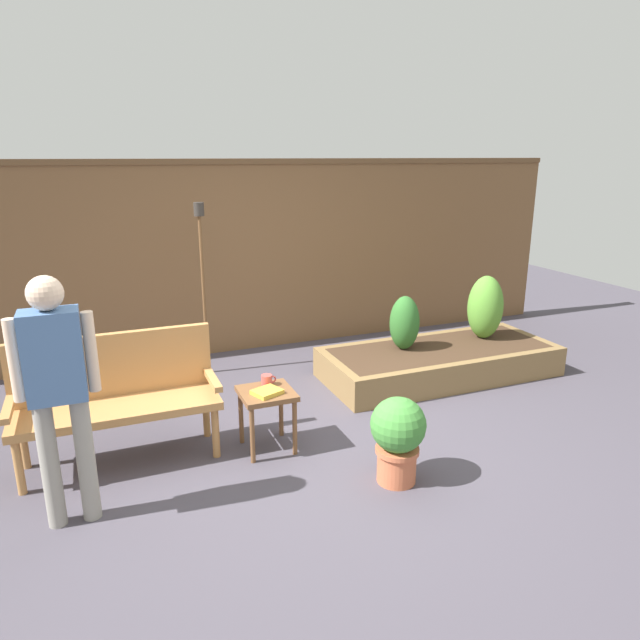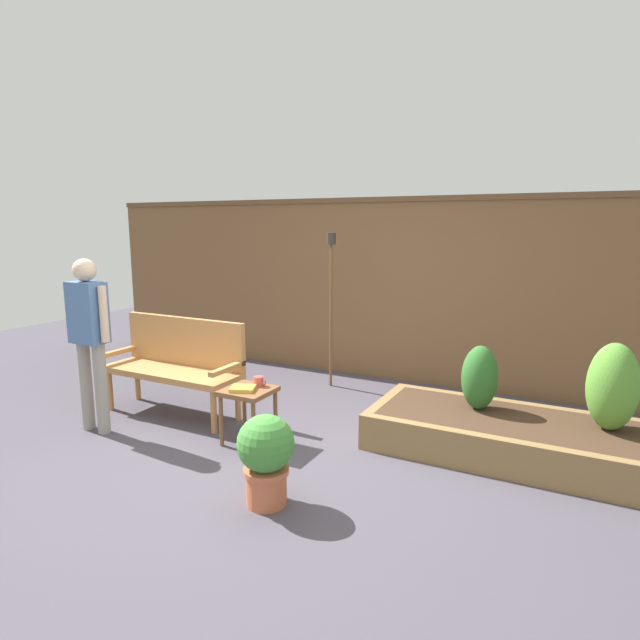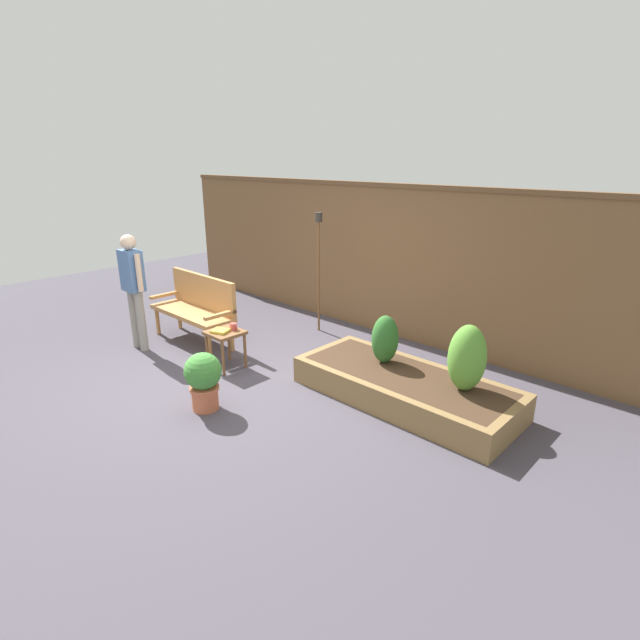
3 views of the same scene
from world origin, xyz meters
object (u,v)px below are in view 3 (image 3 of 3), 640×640
(side_table, at_px, (225,338))
(person_by_bench, at_px, (133,282))
(shrub_far_corner, at_px, (467,358))
(potted_boxwood, at_px, (203,378))
(tiki_torch, at_px, (319,252))
(shrub_near_bench, at_px, (385,339))
(cup_on_table, at_px, (234,327))
(book_on_table, at_px, (220,331))
(garden_bench, at_px, (197,304))

(side_table, relative_size, person_by_bench, 0.31)
(side_table, height_order, shrub_far_corner, shrub_far_corner)
(potted_boxwood, xyz_separation_m, shrub_far_corner, (2.01, 1.70, 0.29))
(tiki_torch, bearing_deg, shrub_near_bench, -25.09)
(cup_on_table, height_order, person_by_bench, person_by_bench)
(cup_on_table, xyz_separation_m, person_by_bench, (-1.42, -0.53, 0.41))
(cup_on_table, relative_size, person_by_bench, 0.08)
(book_on_table, bearing_deg, cup_on_table, 50.50)
(potted_boxwood, height_order, person_by_bench, person_by_bench)
(shrub_near_bench, bearing_deg, shrub_far_corner, 0.00)
(potted_boxwood, xyz_separation_m, tiki_torch, (-0.81, 2.56, 0.85))
(shrub_far_corner, height_order, tiki_torch, tiki_torch)
(shrub_near_bench, relative_size, person_by_bench, 0.35)
(tiki_torch, bearing_deg, person_by_bench, -119.99)
(book_on_table, bearing_deg, person_by_bench, 173.10)
(shrub_near_bench, bearing_deg, cup_on_table, -154.28)
(cup_on_table, bearing_deg, person_by_bench, -159.38)
(garden_bench, relative_size, cup_on_table, 12.11)
(side_table, bearing_deg, potted_boxwood, -48.32)
(cup_on_table, bearing_deg, potted_boxwood, -53.49)
(book_on_table, height_order, potted_boxwood, potted_boxwood)
(shrub_near_bench, distance_m, shrub_far_corner, 0.98)
(potted_boxwood, xyz_separation_m, person_by_bench, (-2.08, 0.35, 0.58))
(shrub_far_corner, relative_size, person_by_bench, 0.44)
(garden_bench, height_order, book_on_table, garden_bench)
(garden_bench, relative_size, side_table, 3.00)
(cup_on_table, distance_m, shrub_near_bench, 1.87)
(cup_on_table, xyz_separation_m, shrub_near_bench, (1.69, 0.81, 0.05))
(tiki_torch, bearing_deg, garden_bench, -122.63)
(side_table, distance_m, potted_boxwood, 1.05)
(garden_bench, bearing_deg, side_table, -15.78)
(book_on_table, xyz_separation_m, potted_boxwood, (0.71, -0.73, -0.14))
(shrub_far_corner, relative_size, tiki_torch, 0.39)
(person_by_bench, bearing_deg, side_table, 17.21)
(side_table, bearing_deg, cup_on_table, 70.18)
(side_table, height_order, book_on_table, book_on_table)
(book_on_table, relative_size, shrub_far_corner, 0.29)
(side_table, xyz_separation_m, cup_on_table, (0.04, 0.11, 0.12))
(side_table, bearing_deg, garden_bench, 164.22)
(side_table, bearing_deg, shrub_near_bench, 28.04)
(side_table, xyz_separation_m, person_by_bench, (-1.38, -0.43, 0.54))
(person_by_bench, bearing_deg, tiki_torch, 60.01)
(side_table, distance_m, shrub_near_bench, 1.96)
(potted_boxwood, distance_m, shrub_far_corner, 2.65)
(potted_boxwood, distance_m, shrub_near_bench, 2.00)
(garden_bench, distance_m, shrub_far_corner, 3.82)
(potted_boxwood, relative_size, shrub_near_bench, 1.13)
(side_table, relative_size, potted_boxwood, 0.77)
(garden_bench, distance_m, book_on_table, 1.10)
(garden_bench, height_order, potted_boxwood, garden_bench)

